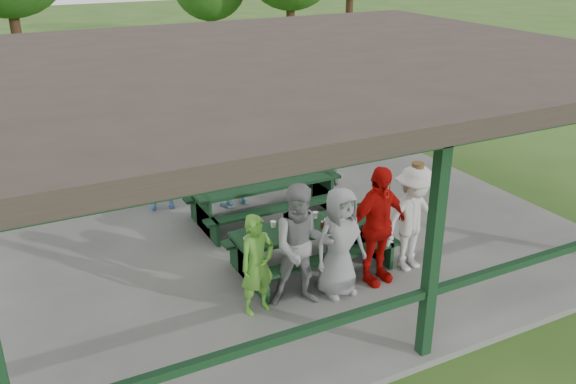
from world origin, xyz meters
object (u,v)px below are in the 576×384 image
picnic_table_near (311,240)px  contestant_green (257,265)px  contestant_grey_mid (340,242)px  contestant_red (377,226)px  picnic_table_far (266,195)px  spectator_blue (158,163)px  contestant_white_fedora (413,218)px  contestant_grey_left (302,246)px  spectator_lblue (234,169)px  pickup_truck (253,81)px  spectator_grey (323,150)px  farm_trailer (72,109)px

picnic_table_near → contestant_green: bearing=-149.6°
picnic_table_near → contestant_grey_mid: bearing=-91.2°
contestant_red → contestant_green: bearing=169.8°
picnic_table_far → spectator_blue: (-1.65, 1.34, 0.48)m
contestant_white_fedora → contestant_green: bearing=174.6°
contestant_grey_left → contestant_white_fedora: bearing=22.3°
picnic_table_far → spectator_blue: bearing=140.8°
spectator_lblue → spectator_blue: bearing=-28.8°
contestant_red → spectator_lblue: 3.79m
picnic_table_far → contestant_grey_left: contestant_grey_left is taller
contestant_green → pickup_truck: size_ratio=0.27×
picnic_table_far → spectator_blue: size_ratio=1.48×
contestant_green → spectator_grey: 4.96m
spectator_lblue → pickup_truck: 8.31m
spectator_blue → contestant_white_fedora: bearing=132.3°
picnic_table_near → contestant_red: 1.16m
picnic_table_near → picnic_table_far: 2.01m
picnic_table_far → spectator_lblue: (-0.28, 0.87, 0.28)m
spectator_grey → spectator_blue: bearing=1.6°
contestant_grey_left → contestant_grey_mid: (0.62, -0.01, -0.08)m
spectator_blue → farm_trailer: 6.64m
picnic_table_far → contestant_white_fedora: 3.06m
contestant_green → spectator_lblue: spectator_lblue is taller
contestant_grey_mid → contestant_red: contestant_red is taller
contestant_grey_mid → contestant_white_fedora: contestant_white_fedora is taller
picnic_table_far → spectator_grey: (1.81, 0.99, 0.30)m
picnic_table_far → contestant_red: 2.92m
spectator_grey → farm_trailer: 8.05m
spectator_blue → picnic_table_near: bearing=121.3°
contestant_red → spectator_lblue: contestant_red is taller
picnic_table_near → contestant_white_fedora: bearing=-28.6°
spectator_grey → contestant_grey_mid: bearing=70.3°
picnic_table_near → pickup_truck: size_ratio=0.46×
contestant_red → picnic_table_far: bearing=92.4°
picnic_table_near → contestant_green: size_ratio=1.72×
contestant_grey_left → pickup_truck: size_ratio=0.33×
contestant_grey_mid → spectator_grey: 4.34m
contestant_white_fedora → farm_trailer: bearing=102.9°
picnic_table_near → contestant_green: (-1.29, -0.75, 0.27)m
contestant_white_fedora → spectator_blue: bearing=120.1°
contestant_grey_left → contestant_red: size_ratio=0.98×
picnic_table_near → contestant_white_fedora: (1.40, -0.77, 0.41)m
contestant_green → spectator_grey: size_ratio=0.96×
contestant_grey_mid → spectator_lblue: bearing=89.3°
contestant_grey_mid → spectator_grey: (1.98, 3.87, -0.07)m
contestant_green → spectator_grey: (3.25, 3.75, 0.03)m
picnic_table_far → pickup_truck: bearing=67.4°
picnic_table_far → farm_trailer: farm_trailer is taller
spectator_lblue → contestant_grey_left: bearing=72.7°
contestant_red → farm_trailer: size_ratio=0.53×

